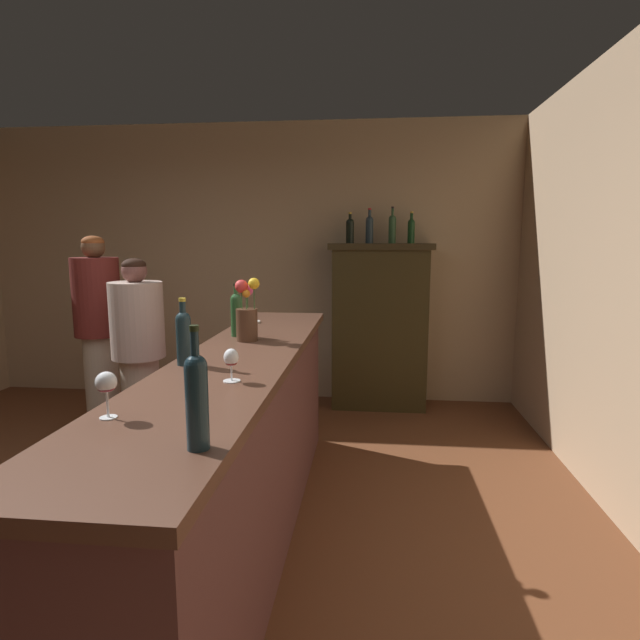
# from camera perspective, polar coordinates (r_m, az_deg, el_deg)

# --- Properties ---
(floor) EXTENTS (7.96, 7.96, 0.00)m
(floor) POSITION_cam_1_polar(r_m,az_deg,el_deg) (2.95, -24.30, -25.56)
(floor) COLOR brown
(floor) RESTS_ON ground
(wall_back) EXTENTS (5.61, 0.12, 2.80)m
(wall_back) POSITION_cam_1_polar(r_m,az_deg,el_deg) (5.36, -8.34, 6.35)
(wall_back) COLOR tan
(wall_back) RESTS_ON ground
(bar_counter) EXTENTS (0.57, 3.11, 1.05)m
(bar_counter) POSITION_cam_1_polar(r_m,az_deg,el_deg) (2.78, -8.89, -14.49)
(bar_counter) COLOR #54302F
(bar_counter) RESTS_ON ground
(display_cabinet) EXTENTS (0.99, 0.43, 1.61)m
(display_cabinet) POSITION_cam_1_polar(r_m,az_deg,el_deg) (4.95, 6.74, -0.35)
(display_cabinet) COLOR #302712
(display_cabinet) RESTS_ON ground
(wine_bottle_chardonnay) EXTENTS (0.06, 0.06, 0.35)m
(wine_bottle_chardonnay) POSITION_cam_1_polar(r_m,az_deg,el_deg) (1.45, -13.75, -8.39)
(wine_bottle_chardonnay) COLOR #172A33
(wine_bottle_chardonnay) RESTS_ON bar_counter
(wine_bottle_pinot) EXTENTS (0.07, 0.07, 0.32)m
(wine_bottle_pinot) POSITION_cam_1_polar(r_m,az_deg,el_deg) (3.11, -9.43, 0.83)
(wine_bottle_pinot) COLOR #265128
(wine_bottle_pinot) RESTS_ON bar_counter
(wine_bottle_riesling) EXTENTS (0.07, 0.07, 0.32)m
(wine_bottle_riesling) POSITION_cam_1_polar(r_m,az_deg,el_deg) (2.44, -15.13, -1.64)
(wine_bottle_riesling) COLOR #1A2D33
(wine_bottle_riesling) RESTS_ON bar_counter
(wine_glass_front) EXTENTS (0.07, 0.07, 0.16)m
(wine_glass_front) POSITION_cam_1_polar(r_m,az_deg,el_deg) (1.80, -22.98, -6.72)
(wine_glass_front) COLOR white
(wine_glass_front) RESTS_ON bar_counter
(wine_glass_mid) EXTENTS (0.07, 0.07, 0.14)m
(wine_glass_mid) POSITION_cam_1_polar(r_m,az_deg,el_deg) (2.12, -9.99, -4.44)
(wine_glass_mid) COLOR white
(wine_glass_mid) RESTS_ON bar_counter
(flower_arrangement) EXTENTS (0.15, 0.13, 0.37)m
(flower_arrangement) POSITION_cam_1_polar(r_m,az_deg,el_deg) (2.96, -8.26, 0.61)
(flower_arrangement) COLOR #4C2F1F
(flower_arrangement) RESTS_ON bar_counter
(cheese_plate) EXTENTS (0.15, 0.15, 0.01)m
(cheese_plate) POSITION_cam_1_polar(r_m,az_deg,el_deg) (3.64, -7.95, -0.20)
(cheese_plate) COLOR white
(cheese_plate) RESTS_ON bar_counter
(display_bottle_left) EXTENTS (0.08, 0.08, 0.29)m
(display_bottle_left) POSITION_cam_1_polar(r_m,az_deg,el_deg) (4.90, 3.41, 10.17)
(display_bottle_left) COLOR black
(display_bottle_left) RESTS_ON display_cabinet
(display_bottle_midleft) EXTENTS (0.07, 0.07, 0.33)m
(display_bottle_midleft) POSITION_cam_1_polar(r_m,az_deg,el_deg) (4.89, 5.61, 10.29)
(display_bottle_midleft) COLOR #212F36
(display_bottle_midleft) RESTS_ON display_cabinet
(display_bottle_center) EXTENTS (0.07, 0.07, 0.34)m
(display_bottle_center) POSITION_cam_1_polar(r_m,az_deg,el_deg) (4.89, 8.16, 10.29)
(display_bottle_center) COLOR #294929
(display_bottle_center) RESTS_ON display_cabinet
(display_bottle_midright) EXTENTS (0.07, 0.07, 0.30)m
(display_bottle_midright) POSITION_cam_1_polar(r_m,az_deg,el_deg) (4.90, 10.26, 10.03)
(display_bottle_midright) COLOR #153A19
(display_bottle_midright) RESTS_ON display_cabinet
(patron_by_cabinet) EXTENTS (0.38, 0.38, 1.51)m
(patron_by_cabinet) POSITION_cam_1_polar(r_m,az_deg,el_deg) (3.97, -19.77, -3.47)
(patron_by_cabinet) COLOR #B4A38D
(patron_by_cabinet) RESTS_ON ground
(patron_near_entrance) EXTENTS (0.37, 0.37, 1.67)m
(patron_near_entrance) POSITION_cam_1_polar(r_m,az_deg,el_deg) (4.51, -23.70, -0.99)
(patron_near_entrance) COLOR #BBAB94
(patron_near_entrance) RESTS_ON ground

